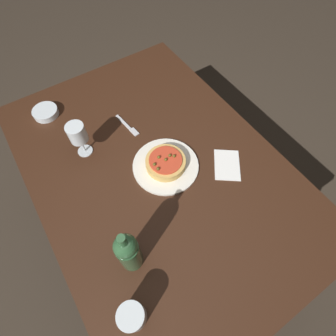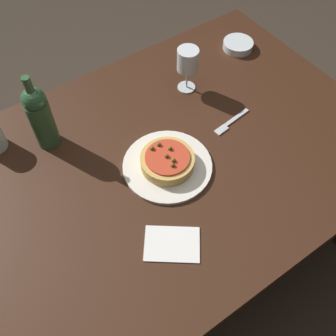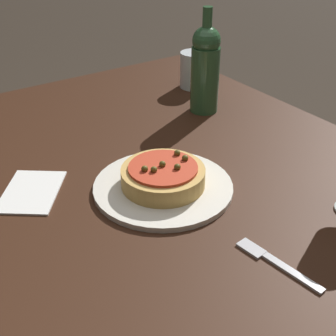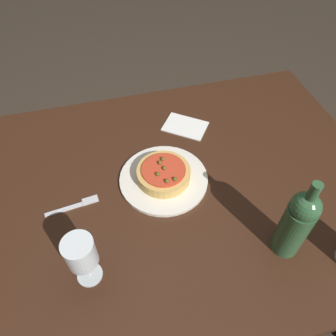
% 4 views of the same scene
% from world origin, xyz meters
% --- Properties ---
extents(dining_table, '(1.51, 1.04, 0.70)m').
position_xyz_m(dining_table, '(0.00, 0.00, 0.63)').
color(dining_table, '#381E11').
rests_on(dining_table, ground_plane).
extents(dinner_plate, '(0.30, 0.30, 0.01)m').
position_xyz_m(dinner_plate, '(-0.02, -0.04, 0.71)').
color(dinner_plate, white).
rests_on(dinner_plate, dining_table).
extents(pizza, '(0.18, 0.18, 0.06)m').
position_xyz_m(pizza, '(-0.02, -0.04, 0.74)').
color(pizza, tan).
rests_on(pizza, dinner_plate).
extents(wine_bottle, '(0.08, 0.08, 0.29)m').
position_xyz_m(wine_bottle, '(-0.30, 0.29, 0.83)').
color(wine_bottle, '#2D5633').
rests_on(wine_bottle, dining_table).
extents(water_cup, '(0.09, 0.09, 0.11)m').
position_xyz_m(water_cup, '(-0.46, 0.37, 0.76)').
color(water_cup, silver).
rests_on(water_cup, dining_table).
extents(fork, '(0.17, 0.04, 0.00)m').
position_xyz_m(fork, '(0.27, -0.01, 0.70)').
color(fork, silver).
rests_on(fork, dining_table).
extents(paper_napkin, '(0.20, 0.19, 0.00)m').
position_xyz_m(paper_napkin, '(-0.17, -0.27, 0.70)').
color(paper_napkin, white).
rests_on(paper_napkin, dining_table).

